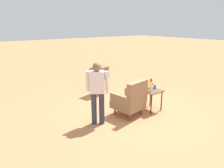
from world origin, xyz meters
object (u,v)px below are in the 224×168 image
object	(u,v)px
side_table	(151,93)
bottle_tall_amber	(151,83)
armchair	(131,99)
soda_can_red	(147,86)
soda_can_blue	(155,87)
person_standing	(97,90)
flower_vase	(151,86)
tv_on_stand	(100,73)

from	to	relation	value
side_table	bottle_tall_amber	xyz separation A→B (m)	(-0.14, -0.16, 0.25)
armchair	bottle_tall_amber	xyz separation A→B (m)	(-0.89, -0.08, 0.29)
armchair	soda_can_red	world-z (taller)	armchair
soda_can_red	soda_can_blue	xyz separation A→B (m)	(-0.17, 0.18, 0.00)
armchair	person_standing	xyz separation A→B (m)	(1.01, -0.15, 0.44)
side_table	bottle_tall_amber	distance (m)	0.33
bottle_tall_amber	flower_vase	world-z (taller)	bottle_tall_amber
soda_can_red	bottle_tall_amber	bearing A→B (deg)	157.98
bottle_tall_amber	soda_can_blue	bearing A→B (deg)	106.10
soda_can_red	soda_can_blue	bearing A→B (deg)	132.56
armchair	bottle_tall_amber	size ratio (longest dim) A/B	3.53
soda_can_blue	bottle_tall_amber	bearing A→B (deg)	-73.90
soda_can_red	bottle_tall_amber	world-z (taller)	bottle_tall_amber
armchair	tv_on_stand	bearing A→B (deg)	-98.86
person_standing	flower_vase	distance (m)	1.69
tv_on_stand	flower_vase	xyz separation A→B (m)	(-0.33, 2.23, 0.00)
side_table	soda_can_red	size ratio (longest dim) A/B	5.23
person_standing	flower_vase	bearing A→B (deg)	170.10
armchair	side_table	size ratio (longest dim) A/B	1.66
armchair	soda_can_red	xyz separation A→B (m)	(-0.76, -0.14, 0.20)
side_table	soda_can_blue	world-z (taller)	soda_can_blue
armchair	soda_can_blue	size ratio (longest dim) A/B	8.69
flower_vase	tv_on_stand	bearing A→B (deg)	-81.64
soda_can_red	flower_vase	world-z (taller)	flower_vase
bottle_tall_amber	side_table	bearing A→B (deg)	48.63
person_standing	soda_can_red	bearing A→B (deg)	179.48
bottle_tall_amber	soda_can_blue	xyz separation A→B (m)	(-0.04, 0.13, -0.09)
side_table	tv_on_stand	distance (m)	2.22
soda_can_blue	side_table	bearing A→B (deg)	10.19
side_table	person_standing	xyz separation A→B (m)	(1.75, -0.23, 0.39)
soda_can_red	tv_on_stand	bearing A→B (deg)	-77.54
soda_can_red	bottle_tall_amber	xyz separation A→B (m)	(-0.13, 0.05, 0.09)
soda_can_blue	soda_can_red	bearing A→B (deg)	-47.44
soda_can_red	bottle_tall_amber	size ratio (longest dim) A/B	0.41
flower_vase	side_table	bearing A→B (deg)	-145.90
person_standing	bottle_tall_amber	distance (m)	1.90
person_standing	bottle_tall_amber	bearing A→B (deg)	177.95
armchair	soda_can_blue	world-z (taller)	armchair
tv_on_stand	soda_can_red	distance (m)	2.01
side_table	soda_can_blue	bearing A→B (deg)	-169.81
armchair	soda_can_blue	xyz separation A→B (m)	(-0.92, 0.04, 0.20)
person_standing	armchair	bearing A→B (deg)	171.42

